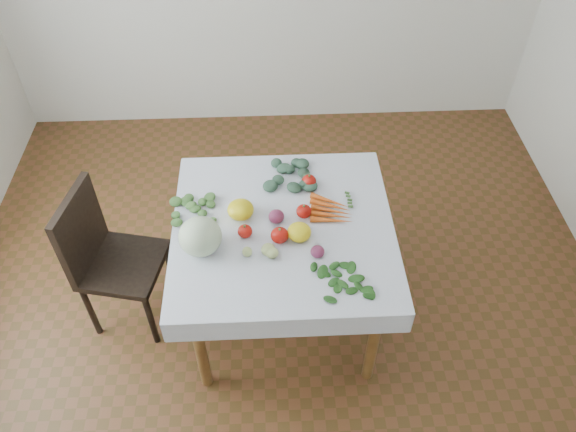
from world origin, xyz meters
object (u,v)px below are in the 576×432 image
at_px(table, 283,240).
at_px(heirloom_back, 241,210).
at_px(chair, 106,253).
at_px(cabbage, 200,236).
at_px(carrot_bunch, 329,211).

relative_size(table, heirloom_back, 7.35).
xyz_separation_m(chair, heirloom_back, (0.75, 0.02, 0.28)).
xyz_separation_m(cabbage, carrot_bunch, (0.64, 0.22, -0.08)).
bearing_deg(heirloom_back, carrot_bunch, 0.18).
distance_m(cabbage, carrot_bunch, 0.68).
distance_m(table, cabbage, 0.47).
relative_size(heirloom_back, carrot_bunch, 0.58).
bearing_deg(heirloom_back, chair, -178.51).
distance_m(table, heirloom_back, 0.27).
height_order(table, cabbage, cabbage).
relative_size(chair, heirloom_back, 6.73).
xyz_separation_m(cabbage, heirloom_back, (0.19, 0.22, -0.05)).
xyz_separation_m(chair, cabbage, (0.56, -0.20, 0.33)).
relative_size(cabbage, heirloom_back, 1.53).
bearing_deg(heirloom_back, table, -20.97).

